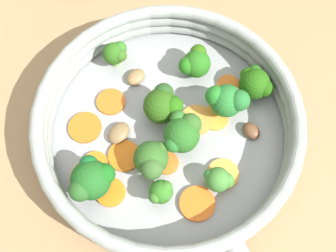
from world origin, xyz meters
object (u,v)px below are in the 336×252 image
carrot_slice_3 (95,164)px  mushroom_piece_2 (251,132)px  carrot_slice_1 (124,156)px  broccoli_floret_1 (228,100)px  skillet (168,133)px  carrot_slice_10 (163,163)px  carrot_slice_7 (111,192)px  broccoli_floret_4 (182,133)px  carrot_slice_2 (228,85)px  broccoli_floret_9 (116,53)px  carrot_slice_11 (197,120)px  broccoli_floret_6 (219,180)px  broccoli_floret_8 (91,179)px  carrot_slice_4 (85,130)px  carrot_slice_5 (197,204)px  broccoli_floret_7 (195,63)px  broccoli_floret_0 (162,192)px  mushroom_piece_1 (136,77)px  mushroom_piece_0 (119,133)px  carrot_slice_0 (223,174)px  broccoli_floret_2 (163,104)px  carrot_slice_8 (88,177)px  carrot_slice_6 (111,102)px  broccoli_floret_5 (255,83)px  broccoli_floret_3 (152,160)px  carrot_slice_9 (215,118)px

carrot_slice_3 → mushroom_piece_2: mushroom_piece_2 is taller
carrot_slice_1 → broccoli_floret_1: (-0.13, -0.07, 0.03)m
skillet → carrot_slice_10: bearing=84.1°
skillet → carrot_slice_7: (0.07, 0.08, 0.01)m
broccoli_floret_1 → broccoli_floret_4: broccoli_floret_4 is taller
carrot_slice_2 → broccoli_floret_9: 0.16m
carrot_slice_11 → broccoli_floret_6: broccoli_floret_6 is taller
broccoli_floret_1 → broccoli_floret_8: bearing=33.8°
carrot_slice_4 → carrot_slice_5: carrot_slice_5 is taller
carrot_slice_3 → broccoli_floret_7: bearing=-131.9°
carrot_slice_11 → broccoli_floret_0: (0.04, 0.10, 0.02)m
mushroom_piece_1 → mushroom_piece_2: (-0.15, 0.08, 0.00)m
carrot_slice_4 → carrot_slice_10: size_ratio=1.45×
mushroom_piece_1 → broccoli_floret_1: bearing=159.7°
mushroom_piece_0 → carrot_slice_5: bearing=139.3°
carrot_slice_4 → mushroom_piece_1: 0.10m
carrot_slice_0 → broccoli_floret_2: size_ratio=0.76×
carrot_slice_0 → broccoli_floret_1: size_ratio=0.71×
carrot_slice_2 → broccoli_floret_2: broccoli_floret_2 is taller
skillet → carrot_slice_2: (-0.08, -0.07, 0.01)m
carrot_slice_8 → broccoli_floret_0: (-0.09, 0.02, 0.02)m
carrot_slice_6 → broccoli_floret_5: broccoli_floret_5 is taller
carrot_slice_4 → broccoli_floret_3: size_ratio=0.87×
carrot_slice_3 → carrot_slice_11: carrot_slice_3 is taller
carrot_slice_11 → broccoli_floret_4: bearing=59.3°
carrot_slice_0 → carrot_slice_10: size_ratio=1.32×
broccoli_floret_3 → carrot_slice_3: bearing=-0.4°
carrot_slice_3 → broccoli_floret_0: 0.10m
carrot_slice_6 → broccoli_floret_6: broccoli_floret_6 is taller
broccoli_floret_2 → broccoli_floret_8: size_ratio=0.90×
broccoli_floret_3 → mushroom_piece_1: (0.03, -0.12, -0.02)m
mushroom_piece_2 → broccoli_floret_4: bearing=10.0°
broccoli_floret_4 → broccoli_floret_8: broccoli_floret_8 is taller
carrot_slice_5 → carrot_slice_9: carrot_slice_5 is taller
broccoli_floret_1 → broccoli_floret_2: size_ratio=1.08×
carrot_slice_1 → broccoli_floret_1: size_ratio=0.74×
carrot_slice_4 → mushroom_piece_2: bearing=-179.4°
carrot_slice_1 → carrot_slice_2: bearing=-141.8°
mushroom_piece_2 → skillet: bearing=-0.6°
broccoli_floret_5 → broccoli_floret_6: (0.05, 0.13, -0.00)m
carrot_slice_3 → broccoli_floret_8: bearing=96.7°
broccoli_floret_4 → carrot_slice_0: bearing=142.4°
mushroom_piece_0 → carrot_slice_4: bearing=-5.7°
mushroom_piece_0 → skillet: bearing=-172.7°
broccoli_floret_7 → mushroom_piece_0: size_ratio=1.34×
carrot_slice_10 → broccoli_floret_8: broccoli_floret_8 is taller
carrot_slice_10 → mushroom_piece_2: 0.12m
carrot_slice_11 → mushroom_piece_1: size_ratio=1.52×
broccoli_floret_0 → carrot_slice_7: bearing=-3.1°
carrot_slice_8 → mushroom_piece_0: (-0.03, -0.06, 0.00)m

